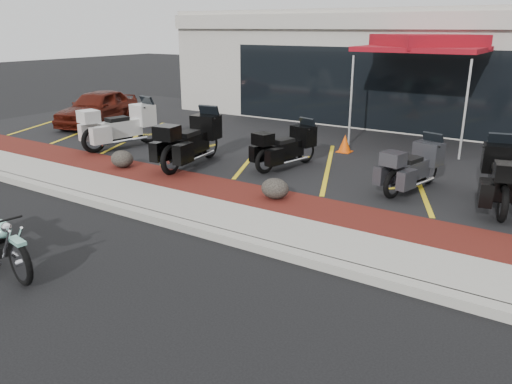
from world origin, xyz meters
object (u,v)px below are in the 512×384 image
Objects in this scene: parked_car at (98,108)px; popup_canopy at (426,45)px; touring_white at (147,120)px; traffic_cone at (345,143)px; hero_cruiser at (19,256)px.

parked_car is 0.88× the size of popup_canopy.
touring_white is 0.67× the size of parked_car.
popup_canopy reaches higher than traffic_cone.
parked_car reaches higher than hero_cruiser.
traffic_cone is at bearing 95.17° from hero_cruiser.
popup_canopy is (2.13, 11.53, 2.50)m from hero_cruiser.
touring_white is at bearing -33.54° from parked_car.
popup_canopy is at bearing 3.09° from parked_car.
hero_cruiser is 11.39m from parked_car.
hero_cruiser is 11.99m from popup_canopy.
touring_white reaches higher than traffic_cone.
popup_canopy is (1.28, 2.42, 2.55)m from traffic_cone.
touring_white is 5.74m from traffic_cone.
parked_car is 8.90m from traffic_cone.
touring_white is 8.28m from popup_canopy.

